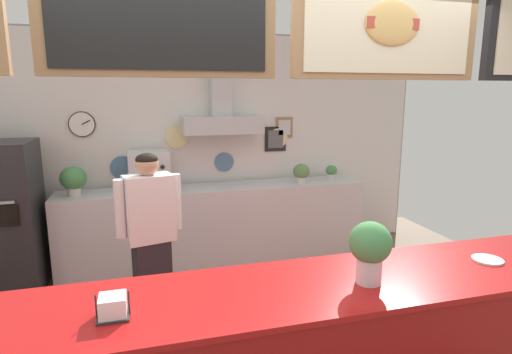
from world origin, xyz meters
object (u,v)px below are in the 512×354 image
at_px(espresso_machine, 150,172).
at_px(condiment_plate, 488,260).
at_px(potted_oregano, 73,179).
at_px(basil_vase, 370,249).
at_px(potted_sage, 331,171).
at_px(shop_worker, 151,239).
at_px(napkin_holder, 113,307).
at_px(potted_basil, 301,172).

distance_m(espresso_machine, condiment_plate, 3.41).
distance_m(potted_oregano, basil_vase, 3.46).
bearing_deg(basil_vase, potted_oregano, 121.24).
xyz_separation_m(espresso_machine, potted_sage, (2.24, 0.05, -0.11)).
bearing_deg(shop_worker, potted_oregano, -74.90).
distance_m(basil_vase, napkin_holder, 1.25).
distance_m(espresso_machine, potted_sage, 2.24).
xyz_separation_m(espresso_machine, potted_oregano, (-0.79, -0.00, -0.04)).
bearing_deg(potted_sage, potted_oregano, -178.97).
distance_m(espresso_machine, napkin_holder, 2.97).
xyz_separation_m(basil_vase, condiment_plate, (0.82, 0.07, -0.17)).
bearing_deg(potted_oregano, shop_worker, -61.23).
height_order(shop_worker, potted_basil, shop_worker).
bearing_deg(potted_basil, potted_sage, 7.67).
relative_size(espresso_machine, potted_sage, 2.90).
height_order(potted_oregano, napkin_holder, potted_oregano).
bearing_deg(espresso_machine, potted_sage, 1.30).
bearing_deg(napkin_holder, basil_vase, -0.02).
relative_size(potted_oregano, condiment_plate, 1.84).
xyz_separation_m(potted_sage, napkin_holder, (-2.48, -3.01, 0.06)).
xyz_separation_m(shop_worker, condiment_plate, (1.86, -1.53, 0.23)).
bearing_deg(basil_vase, shop_worker, 123.25).
relative_size(potted_basil, potted_oregano, 0.73).
relative_size(shop_worker, potted_oregano, 4.93).
height_order(espresso_machine, basil_vase, basil_vase).
bearing_deg(potted_oregano, basil_vase, -58.76).
bearing_deg(potted_basil, espresso_machine, 179.77).
bearing_deg(basil_vase, espresso_machine, 108.75).
distance_m(potted_basil, napkin_holder, 3.59).
relative_size(shop_worker, condiment_plate, 9.09).
bearing_deg(basil_vase, napkin_holder, 179.98).
xyz_separation_m(espresso_machine, basil_vase, (1.00, -2.96, 0.09)).
height_order(shop_worker, napkin_holder, shop_worker).
height_order(espresso_machine, napkin_holder, espresso_machine).
distance_m(shop_worker, condiment_plate, 2.42).
bearing_deg(condiment_plate, basil_vase, -175.16).
relative_size(shop_worker, napkin_holder, 10.84).
height_order(shop_worker, espresso_machine, shop_worker).
bearing_deg(potted_basil, potted_oregano, 179.92).
distance_m(shop_worker, potted_oregano, 1.57).
height_order(shop_worker, basil_vase, shop_worker).
bearing_deg(napkin_holder, espresso_machine, 85.38).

